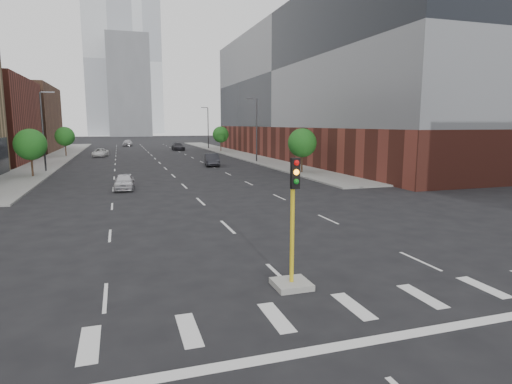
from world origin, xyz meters
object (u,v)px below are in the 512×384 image
car_mid_right (212,160)px  car_far_left (100,153)px  car_near_left (124,182)px  car_distant (128,143)px  median_traffic_signal (292,260)px  car_deep_right (178,147)px

car_mid_right → car_far_left: 26.14m
car_near_left → car_distant: bearing=93.2°
car_near_left → car_mid_right: bearing=62.6°
median_traffic_signal → car_distant: 98.69m
median_traffic_signal → car_mid_right: size_ratio=0.89×
car_far_left → car_deep_right: bearing=49.8°
car_mid_right → car_distant: car_distant is taller
car_near_left → car_deep_right: size_ratio=0.73×
car_mid_right → car_far_left: bearing=131.9°
car_far_left → car_distant: 34.76m
car_far_left → car_deep_right: (14.82, 13.45, 0.11)m
car_near_left → car_mid_right: size_ratio=0.80×
car_near_left → car_mid_right: car_mid_right is taller
median_traffic_signal → car_near_left: (-5.08, 24.56, -0.30)m
car_mid_right → car_distant: (-9.54, 56.02, 0.02)m
car_deep_right → car_distant: bearing=112.8°
car_near_left → car_distant: (1.75, 74.08, 0.17)m
car_far_left → car_distant: bearing=89.1°
car_near_left → car_far_left: car_near_left is taller
car_near_left → car_deep_right: (11.44, 53.14, 0.11)m
median_traffic_signal → car_mid_right: 43.07m
car_far_left → car_distant: car_distant is taller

